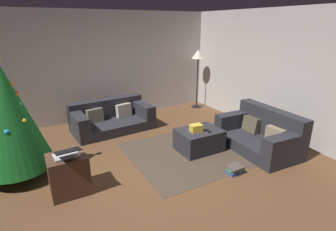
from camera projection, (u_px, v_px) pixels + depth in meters
ground_plane at (152, 175)px, 4.19m from camera, size 6.40×6.40×0.00m
rear_partition at (94, 67)px, 6.35m from camera, size 6.40×0.12×2.60m
corner_partition at (293, 76)px, 5.20m from camera, size 0.12×6.40×2.60m
couch_left at (111, 118)px, 5.99m from camera, size 1.79×1.06×0.64m
couch_right at (261, 134)px, 5.01m from camera, size 0.96×1.58×0.77m
ottoman at (199, 140)px, 4.98m from camera, size 0.80×0.61×0.41m
gift_box at (196, 128)px, 4.82m from camera, size 0.23×0.18×0.13m
tv_remote at (208, 131)px, 4.85m from camera, size 0.09×0.17×0.02m
christmas_tree at (9, 117)px, 3.85m from camera, size 1.08×1.08×1.89m
side_table at (69, 174)px, 3.69m from camera, size 0.52×0.44×0.58m
laptop at (67, 154)px, 3.53m from camera, size 0.35×0.40×0.17m
book_stack at (235, 170)px, 4.23m from camera, size 0.28×0.22×0.12m
corner_lamp at (198, 59)px, 7.20m from camera, size 0.36×0.36×1.62m
area_rug at (199, 150)px, 5.04m from camera, size 2.60×2.00×0.01m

